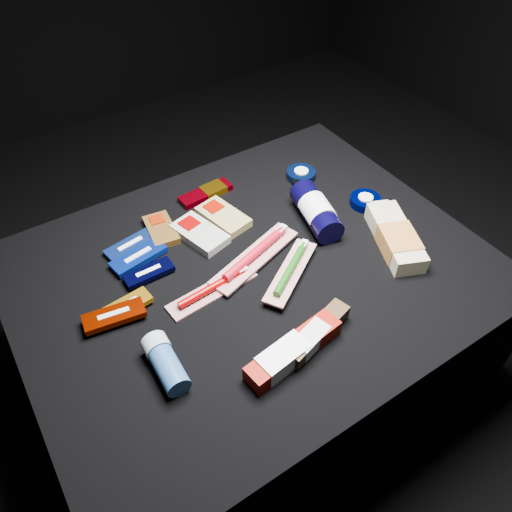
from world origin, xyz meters
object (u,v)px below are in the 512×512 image
bodywash_bottle (396,238)px  deodorant_stick (165,363)px  toothpaste_carton_red (290,353)px  lotion_bottle (316,211)px

bodywash_bottle → deodorant_stick: (-0.57, -0.01, 0.00)m
toothpaste_carton_red → bodywash_bottle: bearing=9.7°
bodywash_bottle → toothpaste_carton_red: size_ratio=1.04×
bodywash_bottle → deodorant_stick: bearing=-155.5°
deodorant_stick → toothpaste_carton_red: size_ratio=0.57×
lotion_bottle → bodywash_bottle: lotion_bottle is taller
bodywash_bottle → deodorant_stick: deodorant_stick is taller
toothpaste_carton_red → lotion_bottle: bearing=37.8°
deodorant_stick → lotion_bottle: bearing=22.2°
deodorant_stick → toothpaste_carton_red: 0.22m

